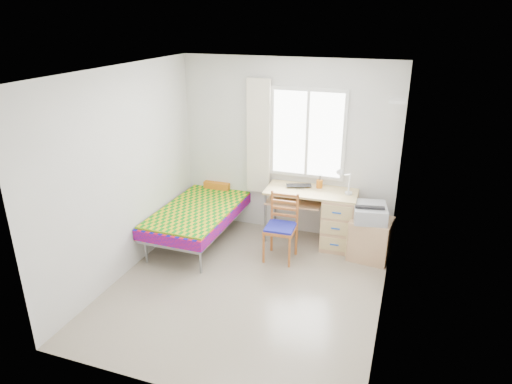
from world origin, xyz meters
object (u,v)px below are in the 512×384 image
cabinet (370,239)px  printer (370,212)px  chair (282,223)px  desk (334,217)px  bed (205,208)px

cabinet → printer: 0.40m
printer → chair: bearing=-171.9°
chair → cabinet: 1.22m
desk → printer: (0.50, -0.21, 0.25)m
desk → printer: bearing=-25.5°
desk → chair: size_ratio=1.42×
chair → cabinet: chair is taller
bed → printer: size_ratio=3.85×
bed → cabinet: bed is taller
desk → chair: bearing=-138.3°
cabinet → printer: size_ratio=1.06×
desk → bed: bearing=-173.2°
chair → bed: bearing=165.4°
chair → printer: (1.11, 0.37, 0.17)m
cabinet → printer: printer is taller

